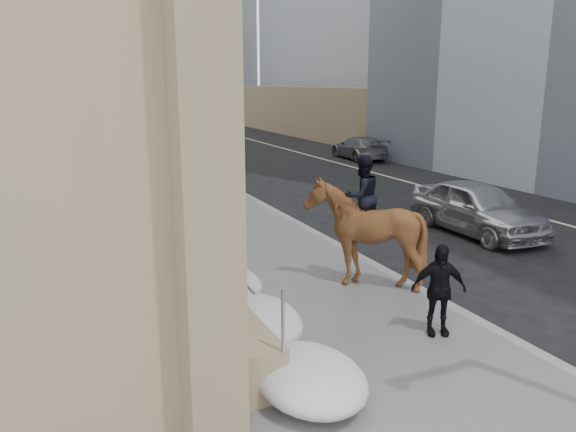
{
  "coord_description": "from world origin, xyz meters",
  "views": [
    {
      "loc": [
        -4.51,
        -8.34,
        4.43
      ],
      "look_at": [
        0.05,
        2.06,
        1.7
      ],
      "focal_mm": 35.0,
      "sensor_mm": 36.0,
      "label": 1
    }
  ],
  "objects_px": {
    "mounted_horse_left": "(233,251)",
    "car_silver": "(477,208)",
    "pedestrian": "(438,290)",
    "mounted_horse_right": "(364,230)",
    "car_grey": "(359,148)"
  },
  "relations": [
    {
      "from": "pedestrian",
      "to": "car_silver",
      "type": "relative_size",
      "value": 0.35
    },
    {
      "from": "pedestrian",
      "to": "car_silver",
      "type": "distance_m",
      "value": 7.72
    },
    {
      "from": "mounted_horse_left",
      "to": "mounted_horse_right",
      "type": "distance_m",
      "value": 2.84
    },
    {
      "from": "mounted_horse_right",
      "to": "pedestrian",
      "type": "relative_size",
      "value": 1.72
    },
    {
      "from": "mounted_horse_left",
      "to": "pedestrian",
      "type": "xyz_separation_m",
      "value": [
        2.72,
        -3.01,
        -0.19
      ]
    },
    {
      "from": "mounted_horse_left",
      "to": "car_grey",
      "type": "relative_size",
      "value": 0.57
    },
    {
      "from": "mounted_horse_left",
      "to": "car_silver",
      "type": "distance_m",
      "value": 8.64
    },
    {
      "from": "car_silver",
      "to": "mounted_horse_left",
      "type": "bearing_deg",
      "value": -164.1
    },
    {
      "from": "mounted_horse_right",
      "to": "car_grey",
      "type": "distance_m",
      "value": 21.26
    },
    {
      "from": "car_silver",
      "to": "mounted_horse_right",
      "type": "bearing_deg",
      "value": -153.74
    },
    {
      "from": "mounted_horse_left",
      "to": "pedestrian",
      "type": "height_order",
      "value": "mounted_horse_left"
    },
    {
      "from": "pedestrian",
      "to": "car_silver",
      "type": "height_order",
      "value": "pedestrian"
    },
    {
      "from": "mounted_horse_right",
      "to": "car_grey",
      "type": "bearing_deg",
      "value": -127.24
    },
    {
      "from": "mounted_horse_left",
      "to": "pedestrian",
      "type": "relative_size",
      "value": 1.59
    },
    {
      "from": "pedestrian",
      "to": "car_silver",
      "type": "xyz_separation_m",
      "value": [
        5.6,
        5.31,
        -0.15
      ]
    }
  ]
}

